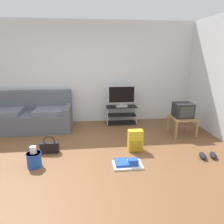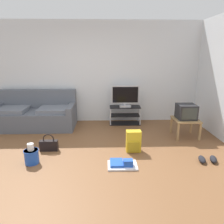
% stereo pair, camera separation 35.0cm
% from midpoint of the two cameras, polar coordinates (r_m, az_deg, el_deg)
% --- Properties ---
extents(ground_plane, '(9.00, 9.80, 0.02)m').
position_cam_midpoint_polar(ground_plane, '(3.83, -6.01, -13.61)').
color(ground_plane, brown).
extents(wall_back, '(9.00, 0.10, 2.70)m').
position_cam_midpoint_polar(wall_back, '(5.81, -4.71, 10.57)').
color(wall_back, silver).
rests_on(wall_back, ground_plane).
extents(couch, '(2.05, 0.93, 0.94)m').
position_cam_midpoint_polar(couch, '(5.71, -18.58, -0.66)').
color(couch, '#565B66').
rests_on(couch, ground_plane).
extents(tv_stand, '(0.82, 0.36, 0.48)m').
position_cam_midpoint_polar(tv_stand, '(5.71, 5.27, -0.88)').
color(tv_stand, black).
rests_on(tv_stand, ground_plane).
extents(flat_tv, '(0.73, 0.22, 0.57)m').
position_cam_midpoint_polar(flat_tv, '(5.56, 5.43, 4.22)').
color(flat_tv, '#B2B2B7').
rests_on(flat_tv, tv_stand).
extents(side_table, '(0.55, 0.55, 0.43)m').
position_cam_midpoint_polar(side_table, '(5.10, 21.28, -2.43)').
color(side_table, '#9E7A4C').
rests_on(side_table, ground_plane).
extents(crt_tv, '(0.40, 0.39, 0.33)m').
position_cam_midpoint_polar(crt_tv, '(5.06, 21.47, 0.08)').
color(crt_tv, '#232326').
rests_on(crt_tv, side_table).
extents(backpack, '(0.28, 0.23, 0.42)m').
position_cam_midpoint_polar(backpack, '(4.15, 8.30, -7.96)').
color(backpack, gold).
rests_on(backpack, ground_plane).
extents(handbag, '(0.35, 0.11, 0.35)m').
position_cam_midpoint_polar(handbag, '(4.30, -14.60, -8.71)').
color(handbag, black).
rests_on(handbag, ground_plane).
extents(cleaning_bucket, '(0.25, 0.25, 0.37)m').
position_cam_midpoint_polar(cleaning_bucket, '(3.90, -18.68, -11.18)').
color(cleaning_bucket, blue).
rests_on(cleaning_bucket, ground_plane).
extents(sneakers_pair, '(0.38, 0.28, 0.09)m').
position_cam_midpoint_polar(sneakers_pair, '(4.24, 26.85, -11.47)').
color(sneakers_pair, black).
rests_on(sneakers_pair, ground_plane).
extents(floor_tray, '(0.50, 0.34, 0.14)m').
position_cam_midpoint_polar(floor_tray, '(3.68, 5.59, -14.00)').
color(floor_tray, silver).
rests_on(floor_tray, ground_plane).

